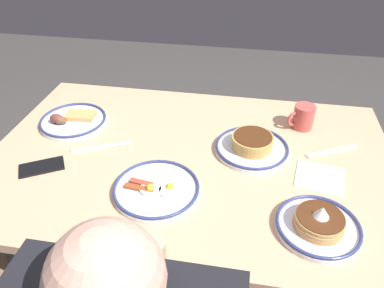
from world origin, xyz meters
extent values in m
plane|color=#3D3A38|center=(0.00, 0.00, 0.00)|extent=(6.00, 6.00, 0.00)
cube|color=tan|center=(0.00, 0.00, 0.73)|extent=(1.42, 0.93, 0.03)
cylinder|color=tan|center=(-0.60, -0.36, 0.35)|extent=(0.07, 0.07, 0.71)
cylinder|color=tan|center=(0.60, -0.36, 0.35)|extent=(0.07, 0.07, 0.71)
cylinder|color=tan|center=(0.60, 0.36, 0.35)|extent=(0.07, 0.07, 0.71)
cylinder|color=white|center=(-0.21, -0.07, 0.75)|extent=(0.26, 0.26, 0.01)
torus|color=navy|center=(-0.21, -0.07, 0.76)|extent=(0.26, 0.26, 0.01)
cylinder|color=tan|center=(-0.21, -0.07, 0.76)|extent=(0.14, 0.14, 0.01)
cylinder|color=gold|center=(-0.21, -0.07, 0.78)|extent=(0.14, 0.14, 0.01)
cylinder|color=tan|center=(-0.21, -0.07, 0.79)|extent=(0.15, 0.15, 0.01)
cylinder|color=tan|center=(-0.21, -0.07, 0.80)|extent=(0.15, 0.15, 0.01)
cylinder|color=#4C2814|center=(-0.21, -0.07, 0.81)|extent=(0.13, 0.13, 0.00)
cylinder|color=white|center=(0.49, -0.13, 0.75)|extent=(0.26, 0.26, 0.01)
torus|color=navy|center=(0.49, -0.13, 0.76)|extent=(0.26, 0.26, 0.01)
cube|color=tan|center=(0.47, -0.16, 0.77)|extent=(0.12, 0.08, 0.02)
ellipsoid|color=brown|center=(0.54, -0.11, 0.77)|extent=(0.05, 0.03, 0.03)
ellipsoid|color=brown|center=(0.52, -0.10, 0.77)|extent=(0.04, 0.03, 0.03)
ellipsoid|color=brown|center=(0.53, -0.10, 0.77)|extent=(0.05, 0.04, 0.04)
ellipsoid|color=brown|center=(0.55, -0.11, 0.78)|extent=(0.05, 0.04, 0.04)
cylinder|color=white|center=(-0.41, 0.27, 0.75)|extent=(0.23, 0.23, 0.01)
torus|color=navy|center=(-0.41, 0.27, 0.76)|extent=(0.23, 0.23, 0.01)
cylinder|color=#D9904D|center=(-0.41, 0.27, 0.76)|extent=(0.14, 0.14, 0.01)
cylinder|color=tan|center=(-0.41, 0.27, 0.78)|extent=(0.14, 0.14, 0.01)
cylinder|color=tan|center=(-0.41, 0.27, 0.79)|extent=(0.13, 0.13, 0.01)
cylinder|color=#4C2814|center=(-0.41, 0.27, 0.79)|extent=(0.13, 0.13, 0.00)
cone|color=white|center=(-0.41, 0.27, 0.81)|extent=(0.04, 0.04, 0.03)
cylinder|color=white|center=(0.07, 0.19, 0.75)|extent=(0.27, 0.27, 0.01)
torus|color=navy|center=(0.07, 0.19, 0.76)|extent=(0.27, 0.27, 0.01)
cylinder|color=white|center=(0.03, 0.20, 0.76)|extent=(0.07, 0.07, 0.01)
sphere|color=yellow|center=(0.03, 0.19, 0.77)|extent=(0.02, 0.02, 0.02)
cylinder|color=white|center=(0.09, 0.20, 0.76)|extent=(0.07, 0.07, 0.01)
sphere|color=yellow|center=(0.09, 0.21, 0.77)|extent=(0.03, 0.03, 0.03)
cube|color=#A4412C|center=(0.12, 0.18, 0.76)|extent=(0.08, 0.03, 0.01)
cube|color=brown|center=(0.12, 0.21, 0.76)|extent=(0.10, 0.03, 0.01)
cylinder|color=#BF4C47|center=(-0.40, -0.26, 0.79)|extent=(0.08, 0.08, 0.10)
torus|color=#BF4C47|center=(-0.37, -0.24, 0.79)|extent=(0.06, 0.04, 0.07)
cylinder|color=brown|center=(-0.40, -0.26, 0.82)|extent=(0.07, 0.07, 0.01)
cube|color=black|center=(0.48, 0.15, 0.75)|extent=(0.16, 0.13, 0.01)
cube|color=white|center=(-0.44, 0.04, 0.75)|extent=(0.17, 0.16, 0.00)
cube|color=silver|center=(-0.50, -0.12, 0.75)|extent=(0.18, 0.11, 0.01)
cube|color=silver|center=(-0.42, -0.08, 0.75)|extent=(0.03, 0.02, 0.00)
cube|color=silver|center=(-0.42, -0.08, 0.75)|extent=(0.03, 0.02, 0.00)
cube|color=silver|center=(-0.42, -0.07, 0.75)|extent=(0.03, 0.02, 0.00)
cube|color=silver|center=(-0.42, -0.07, 0.75)|extent=(0.03, 0.02, 0.00)
cube|color=silver|center=(0.34, 0.01, 0.75)|extent=(0.17, 0.09, 0.01)
cube|color=silver|center=(0.27, -0.02, 0.75)|extent=(0.09, 0.05, 0.00)
sphere|color=#D19F89|center=(0.00, 0.70, 1.05)|extent=(0.18, 0.18, 0.18)
cylinder|color=tan|center=(-0.01, 0.52, 0.78)|extent=(0.09, 0.09, 0.26)
camera|label=1|loc=(-0.18, 1.00, 1.53)|focal=34.19mm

